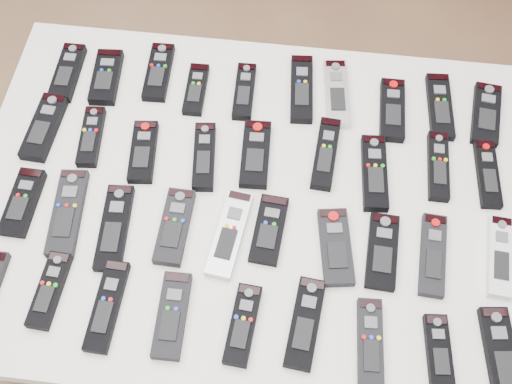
# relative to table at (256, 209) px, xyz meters

# --- Properties ---
(ground) EXTENTS (4.00, 4.00, 0.00)m
(ground) POSITION_rel_table_xyz_m (-0.14, 0.02, -0.72)
(ground) COLOR brown
(ground) RESTS_ON ground
(table) EXTENTS (1.25, 0.88, 0.78)m
(table) POSITION_rel_table_xyz_m (0.00, 0.00, 0.00)
(table) COLOR white
(table) RESTS_ON ground
(remote_0) EXTENTS (0.05, 0.17, 0.02)m
(remote_0) POSITION_rel_table_xyz_m (-0.49, 0.28, 0.07)
(remote_0) COLOR black
(remote_0) RESTS_ON table
(remote_1) EXTENTS (0.07, 0.16, 0.02)m
(remote_1) POSITION_rel_table_xyz_m (-0.40, 0.28, 0.07)
(remote_1) COLOR black
(remote_1) RESTS_ON table
(remote_2) EXTENTS (0.06, 0.17, 0.02)m
(remote_2) POSITION_rel_table_xyz_m (-0.27, 0.31, 0.07)
(remote_2) COLOR black
(remote_2) RESTS_ON table
(remote_3) EXTENTS (0.05, 0.15, 0.02)m
(remote_3) POSITION_rel_table_xyz_m (-0.18, 0.27, 0.07)
(remote_3) COLOR black
(remote_3) RESTS_ON table
(remote_4) EXTENTS (0.05, 0.16, 0.02)m
(remote_4) POSITION_rel_table_xyz_m (-0.06, 0.27, 0.07)
(remote_4) COLOR black
(remote_4) RESTS_ON table
(remote_5) EXTENTS (0.07, 0.19, 0.02)m
(remote_5) POSITION_rel_table_xyz_m (0.07, 0.30, 0.07)
(remote_5) COLOR black
(remote_5) RESTS_ON table
(remote_6) EXTENTS (0.07, 0.19, 0.02)m
(remote_6) POSITION_rel_table_xyz_m (0.16, 0.29, 0.07)
(remote_6) COLOR #B7B7BC
(remote_6) RESTS_ON table
(remote_7) EXTENTS (0.06, 0.17, 0.02)m
(remote_7) POSITION_rel_table_xyz_m (0.29, 0.26, 0.07)
(remote_7) COLOR black
(remote_7) RESTS_ON table
(remote_8) EXTENTS (0.06, 0.19, 0.02)m
(remote_8) POSITION_rel_table_xyz_m (0.40, 0.29, 0.07)
(remote_8) COLOR black
(remote_8) RESTS_ON table
(remote_9) EXTENTS (0.08, 0.18, 0.02)m
(remote_9) POSITION_rel_table_xyz_m (0.50, 0.28, 0.07)
(remote_9) COLOR black
(remote_9) RESTS_ON table
(remote_10) EXTENTS (0.07, 0.18, 0.02)m
(remote_10) POSITION_rel_table_xyz_m (-0.50, 0.12, 0.07)
(remote_10) COLOR black
(remote_10) RESTS_ON table
(remote_11) EXTENTS (0.06, 0.16, 0.02)m
(remote_11) POSITION_rel_table_xyz_m (-0.39, 0.10, 0.07)
(remote_11) COLOR black
(remote_11) RESTS_ON table
(remote_12) EXTENTS (0.07, 0.16, 0.02)m
(remote_12) POSITION_rel_table_xyz_m (-0.26, 0.08, 0.07)
(remote_12) COLOR black
(remote_12) RESTS_ON table
(remote_13) EXTENTS (0.07, 0.17, 0.02)m
(remote_13) POSITION_rel_table_xyz_m (-0.13, 0.08, 0.07)
(remote_13) COLOR black
(remote_13) RESTS_ON table
(remote_14) EXTENTS (0.07, 0.17, 0.02)m
(remote_14) POSITION_rel_table_xyz_m (-0.01, 0.10, 0.07)
(remote_14) COLOR black
(remote_14) RESTS_ON table
(remote_15) EXTENTS (0.06, 0.18, 0.02)m
(remote_15) POSITION_rel_table_xyz_m (0.14, 0.12, 0.07)
(remote_15) COLOR black
(remote_15) RESTS_ON table
(remote_16) EXTENTS (0.07, 0.19, 0.02)m
(remote_16) POSITION_rel_table_xyz_m (0.25, 0.08, 0.07)
(remote_16) COLOR black
(remote_16) RESTS_ON table
(remote_17) EXTENTS (0.04, 0.17, 0.02)m
(remote_17) POSITION_rel_table_xyz_m (0.39, 0.12, 0.07)
(remote_17) COLOR black
(remote_17) RESTS_ON table
(remote_18) EXTENTS (0.05, 0.17, 0.02)m
(remote_18) POSITION_rel_table_xyz_m (0.50, 0.11, 0.07)
(remote_18) COLOR black
(remote_18) RESTS_ON table
(remote_19) EXTENTS (0.06, 0.16, 0.02)m
(remote_19) POSITION_rel_table_xyz_m (-0.49, -0.08, 0.07)
(remote_19) COLOR black
(remote_19) RESTS_ON table
(remote_20) EXTENTS (0.08, 0.21, 0.02)m
(remote_20) POSITION_rel_table_xyz_m (-0.39, -0.09, 0.07)
(remote_20) COLOR black
(remote_20) RESTS_ON table
(remote_21) EXTENTS (0.07, 0.20, 0.02)m
(remote_21) POSITION_rel_table_xyz_m (-0.28, -0.12, 0.07)
(remote_21) COLOR black
(remote_21) RESTS_ON table
(remote_22) EXTENTS (0.06, 0.17, 0.02)m
(remote_22) POSITION_rel_table_xyz_m (-0.16, -0.10, 0.07)
(remote_22) COLOR black
(remote_22) RESTS_ON table
(remote_23) EXTENTS (0.08, 0.20, 0.02)m
(remote_23) POSITION_rel_table_xyz_m (-0.04, -0.10, 0.07)
(remote_23) COLOR #B7B7BC
(remote_23) RESTS_ON table
(remote_24) EXTENTS (0.07, 0.16, 0.02)m
(remote_24) POSITION_rel_table_xyz_m (0.04, -0.08, 0.07)
(remote_24) COLOR black
(remote_24) RESTS_ON table
(remote_25) EXTENTS (0.09, 0.18, 0.02)m
(remote_25) POSITION_rel_table_xyz_m (0.18, -0.10, 0.07)
(remote_25) COLOR black
(remote_25) RESTS_ON table
(remote_26) EXTENTS (0.07, 0.17, 0.02)m
(remote_26) POSITION_rel_table_xyz_m (0.27, -0.10, 0.07)
(remote_26) COLOR black
(remote_26) RESTS_ON table
(remote_27) EXTENTS (0.06, 0.18, 0.02)m
(remote_27) POSITION_rel_table_xyz_m (0.38, -0.10, 0.07)
(remote_27) COLOR black
(remote_27) RESTS_ON table
(remote_28) EXTENTS (0.06, 0.18, 0.02)m
(remote_28) POSITION_rel_table_xyz_m (0.51, -0.09, 0.07)
(remote_28) COLOR silver
(remote_28) RESTS_ON table
(remote_30) EXTENTS (0.05, 0.16, 0.02)m
(remote_30) POSITION_rel_table_xyz_m (-0.38, -0.27, 0.07)
(remote_30) COLOR black
(remote_30) RESTS_ON table
(remote_31) EXTENTS (0.05, 0.19, 0.02)m
(remote_31) POSITION_rel_table_xyz_m (-0.26, -0.28, 0.07)
(remote_31) COLOR black
(remote_31) RESTS_ON table
(remote_32) EXTENTS (0.06, 0.17, 0.02)m
(remote_32) POSITION_rel_table_xyz_m (-0.13, -0.29, 0.07)
(remote_32) COLOR black
(remote_32) RESTS_ON table
(remote_33) EXTENTS (0.06, 0.16, 0.02)m
(remote_33) POSITION_rel_table_xyz_m (0.01, -0.29, 0.07)
(remote_33) COLOR black
(remote_33) RESTS_ON table
(remote_34) EXTENTS (0.07, 0.19, 0.02)m
(remote_34) POSITION_rel_table_xyz_m (0.13, -0.27, 0.07)
(remote_34) COLOR black
(remote_34) RESTS_ON table
(remote_35) EXTENTS (0.06, 0.18, 0.02)m
(remote_35) POSITION_rel_table_xyz_m (0.25, -0.30, 0.07)
(remote_35) COLOR black
(remote_35) RESTS_ON table
(remote_36) EXTENTS (0.06, 0.15, 0.02)m
(remote_36) POSITION_rel_table_xyz_m (0.38, -0.30, 0.07)
(remote_36) COLOR black
(remote_36) RESTS_ON table
(remote_37) EXTENTS (0.08, 0.19, 0.02)m
(remote_37) POSITION_rel_table_xyz_m (0.50, -0.29, 0.07)
(remote_37) COLOR black
(remote_37) RESTS_ON table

